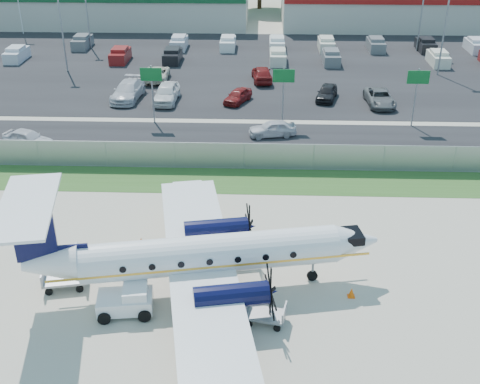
{
  "coord_description": "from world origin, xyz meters",
  "views": [
    {
      "loc": [
        1.13,
        -25.44,
        18.89
      ],
      "look_at": [
        0.0,
        6.0,
        2.3
      ],
      "focal_mm": 45.0,
      "sensor_mm": 36.0,
      "label": 1
    }
  ],
  "objects_px": {
    "baggage_cart_far": "(265,314)",
    "baggage_cart_near": "(65,278)",
    "pushback_tug": "(128,300)",
    "aircraft": "(203,254)"
  },
  "relations": [
    {
      "from": "aircraft",
      "to": "baggage_cart_far",
      "type": "bearing_deg",
      "value": -36.93
    },
    {
      "from": "aircraft",
      "to": "pushback_tug",
      "type": "height_order",
      "value": "aircraft"
    },
    {
      "from": "baggage_cart_near",
      "to": "baggage_cart_far",
      "type": "bearing_deg",
      "value": -13.17
    },
    {
      "from": "baggage_cart_near",
      "to": "aircraft",
      "type": "bearing_deg",
      "value": -0.42
    },
    {
      "from": "baggage_cart_far",
      "to": "baggage_cart_near",
      "type": "bearing_deg",
      "value": 166.83
    },
    {
      "from": "baggage_cart_near",
      "to": "pushback_tug",
      "type": "bearing_deg",
      "value": -26.99
    },
    {
      "from": "baggage_cart_far",
      "to": "pushback_tug",
      "type": "bearing_deg",
      "value": 175.28
    },
    {
      "from": "aircraft",
      "to": "baggage_cart_far",
      "type": "height_order",
      "value": "aircraft"
    },
    {
      "from": "aircraft",
      "to": "baggage_cart_near",
      "type": "height_order",
      "value": "aircraft"
    },
    {
      "from": "pushback_tug",
      "to": "baggage_cart_near",
      "type": "relative_size",
      "value": 1.18
    }
  ]
}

